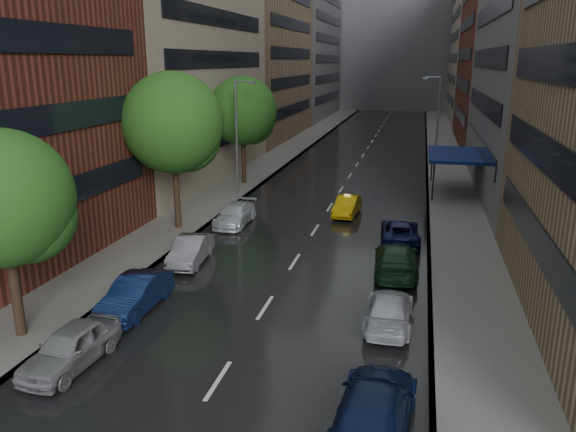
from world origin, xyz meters
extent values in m
cube|color=black|center=(0.00, 50.00, 0.01)|extent=(14.00, 140.00, 0.01)
cube|color=gray|center=(-9.00, 50.00, 0.07)|extent=(4.00, 140.00, 0.15)
cube|color=gray|center=(9.00, 50.00, 0.07)|extent=(4.00, 140.00, 0.15)
cube|color=#937A5B|center=(-15.00, 64.00, 11.00)|extent=(8.00, 28.00, 22.00)
cube|color=slate|center=(-15.00, 94.00, 19.00)|extent=(8.00, 32.00, 38.00)
cube|color=slate|center=(15.00, 36.00, 12.00)|extent=(8.00, 28.00, 24.00)
cube|color=gray|center=(15.00, 94.00, 14.00)|extent=(8.00, 32.00, 28.00)
cube|color=slate|center=(0.00, 118.00, 16.00)|extent=(40.00, 14.00, 32.00)
cylinder|color=#382619|center=(-8.60, 5.16, 2.26)|extent=(0.40, 0.40, 4.52)
sphere|color=#1E5116|center=(-8.60, 5.16, 5.64)|extent=(5.16, 5.16, 5.16)
cylinder|color=#382619|center=(-8.60, 20.17, 2.73)|extent=(0.40, 0.40, 5.46)
sphere|color=#1E5116|center=(-8.60, 20.17, 6.83)|extent=(6.24, 6.24, 6.24)
cylinder|color=#382619|center=(-8.60, 34.19, 2.55)|extent=(0.40, 0.40, 5.11)
sphere|color=#1E5116|center=(-8.60, 34.19, 6.38)|extent=(5.84, 5.84, 5.84)
imported|color=yellow|center=(1.52, 26.11, 0.68)|extent=(1.69, 4.19, 1.35)
imported|color=gray|center=(-5.40, 3.73, 0.74)|extent=(2.05, 4.44, 1.47)
imported|color=#0E1D44|center=(-5.40, 8.47, 0.76)|extent=(1.62, 4.60, 1.51)
imported|color=slate|center=(-5.40, 14.57, 0.71)|extent=(1.91, 4.44, 1.42)
imported|color=silver|center=(-5.40, 22.09, 0.68)|extent=(1.94, 4.72, 1.37)
imported|color=#0D173C|center=(5.40, 2.47, 0.78)|extent=(2.51, 5.49, 1.56)
imported|color=#B8BBC3|center=(5.40, 9.58, 0.67)|extent=(1.90, 4.60, 1.33)
imported|color=#17341E|center=(5.40, 15.51, 0.77)|extent=(2.47, 5.44, 1.55)
imported|color=#10144D|center=(5.40, 20.72, 0.67)|extent=(2.55, 4.96, 1.34)
cylinder|color=gray|center=(-7.80, 30.00, 4.65)|extent=(0.18, 0.18, 9.00)
cube|color=gray|center=(-6.40, 30.00, 8.85)|extent=(0.50, 0.22, 0.16)
cylinder|color=gray|center=(7.80, 45.00, 4.65)|extent=(0.18, 0.18, 9.00)
cube|color=gray|center=(6.40, 45.00, 8.85)|extent=(0.50, 0.22, 0.16)
cube|color=navy|center=(9.00, 35.00, 3.15)|extent=(4.00, 8.00, 0.25)
cylinder|color=black|center=(7.40, 31.20, 1.65)|extent=(0.12, 0.12, 3.00)
cylinder|color=black|center=(7.40, 38.80, 1.65)|extent=(0.12, 0.12, 3.00)
camera|label=1|loc=(6.19, -11.92, 10.55)|focal=35.00mm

